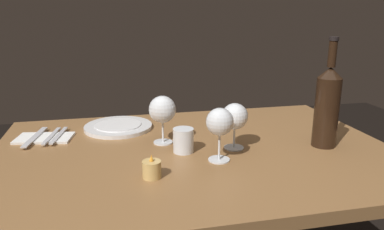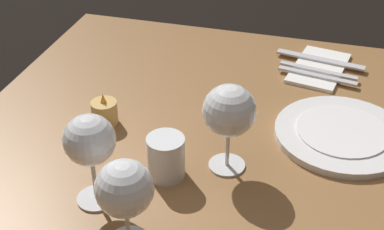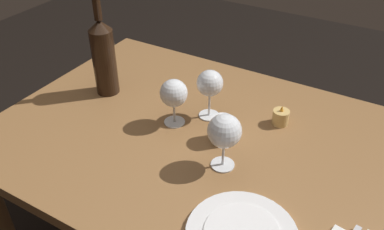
{
  "view_description": "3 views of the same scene",
  "coord_description": "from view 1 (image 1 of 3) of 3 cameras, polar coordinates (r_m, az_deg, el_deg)",
  "views": [
    {
      "loc": [
        0.26,
        1.11,
        1.18
      ],
      "look_at": [
        0.01,
        0.01,
        0.86
      ],
      "focal_mm": 34.7,
      "sensor_mm": 36.0,
      "label": 1
    },
    {
      "loc": [
        -0.67,
        -0.23,
        1.37
      ],
      "look_at": [
        0.05,
        -0.03,
        0.87
      ],
      "focal_mm": 51.53,
      "sensor_mm": 36.0,
      "label": 2
    },
    {
      "loc": [
        0.44,
        -0.84,
        1.5
      ],
      "look_at": [
        -0.04,
        -0.02,
        0.82
      ],
      "focal_mm": 37.86,
      "sensor_mm": 36.0,
      "label": 3
    }
  ],
  "objects": [
    {
      "name": "wine_glass_centre",
      "position": [
        1.25,
        -4.57,
        0.74
      ],
      "size": [
        0.09,
        0.09,
        0.17
      ],
      "color": "white",
      "rests_on": "dining_table"
    },
    {
      "name": "fork_outer",
      "position": [
        1.4,
        -19.78,
        -2.95
      ],
      "size": [
        0.04,
        0.18,
        0.0
      ],
      "color": "silver",
      "rests_on": "folded_napkin"
    },
    {
      "name": "dining_table",
      "position": [
        1.26,
        0.45,
        -9.06
      ],
      "size": [
        1.3,
        0.9,
        0.74
      ],
      "color": "olive",
      "rests_on": "ground"
    },
    {
      "name": "water_tumbler",
      "position": [
        1.19,
        -1.33,
        -4.05
      ],
      "size": [
        0.07,
        0.07,
        0.08
      ],
      "color": "white",
      "rests_on": "dining_table"
    },
    {
      "name": "dinner_plate",
      "position": [
        1.45,
        -11.26,
        -1.76
      ],
      "size": [
        0.26,
        0.26,
        0.02
      ],
      "color": "white",
      "rests_on": "dining_table"
    },
    {
      "name": "wine_bottle",
      "position": [
        1.29,
        20.05,
        1.4
      ],
      "size": [
        0.08,
        0.08,
        0.36
      ],
      "color": "black",
      "rests_on": "dining_table"
    },
    {
      "name": "wine_glass_right",
      "position": [
        1.2,
        6.59,
        -0.34
      ],
      "size": [
        0.09,
        0.09,
        0.15
      ],
      "color": "white",
      "rests_on": "dining_table"
    },
    {
      "name": "fork_inner",
      "position": [
        1.41,
        -20.79,
        -3.0
      ],
      "size": [
        0.04,
        0.18,
        0.0
      ],
      "color": "silver",
      "rests_on": "folded_napkin"
    },
    {
      "name": "votive_candle",
      "position": [
        1.02,
        -6.2,
        -8.37
      ],
      "size": [
        0.05,
        0.05,
        0.07
      ],
      "color": "#DBB266",
      "rests_on": "dining_table"
    },
    {
      "name": "table_knife",
      "position": [
        1.42,
        -22.99,
        -3.11
      ],
      "size": [
        0.06,
        0.21,
        0.0
      ],
      "color": "silver",
      "rests_on": "folded_napkin"
    },
    {
      "name": "wine_glass_left",
      "position": [
        1.1,
        4.29,
        -1.22
      ],
      "size": [
        0.08,
        0.08,
        0.16
      ],
      "color": "white",
      "rests_on": "dining_table"
    },
    {
      "name": "folded_napkin",
      "position": [
        1.41,
        -21.76,
        -3.3
      ],
      "size": [
        0.21,
        0.14,
        0.01
      ],
      "color": "white",
      "rests_on": "dining_table"
    }
  ]
}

